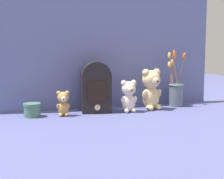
# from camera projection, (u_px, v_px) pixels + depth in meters

# --- Properties ---
(ground_plane) EXTENTS (4.00, 4.00, 0.00)m
(ground_plane) POSITION_uv_depth(u_px,v_px,m) (113.00, 112.00, 1.87)
(ground_plane) COLOR #4C5184
(backdrop_wall) EXTENTS (1.36, 0.02, 0.80)m
(backdrop_wall) POSITION_uv_depth(u_px,v_px,m) (104.00, 39.00, 1.98)
(backdrop_wall) COLOR slate
(backdrop_wall) RESTS_ON ground
(teddy_bear_large) EXTENTS (0.13, 0.12, 0.23)m
(teddy_bear_large) POSITION_uv_depth(u_px,v_px,m) (151.00, 88.00, 1.94)
(teddy_bear_large) COLOR #DBBC84
(teddy_bear_large) RESTS_ON ground
(teddy_bear_medium) EXTENTS (0.09, 0.09, 0.18)m
(teddy_bear_medium) POSITION_uv_depth(u_px,v_px,m) (129.00, 95.00, 1.87)
(teddy_bear_medium) COLOR beige
(teddy_bear_medium) RESTS_ON ground
(teddy_bear_small) EXTENTS (0.07, 0.07, 0.13)m
(teddy_bear_small) POSITION_uv_depth(u_px,v_px,m) (63.00, 103.00, 1.77)
(teddy_bear_small) COLOR tan
(teddy_bear_small) RESTS_ON ground
(flower_vase) EXTENTS (0.14, 0.11, 0.34)m
(flower_vase) POSITION_uv_depth(u_px,v_px,m) (176.00, 91.00, 2.05)
(flower_vase) COLOR slate
(flower_vase) RESTS_ON ground
(vintage_radio) EXTENTS (0.17, 0.14, 0.28)m
(vintage_radio) POSITION_uv_depth(u_px,v_px,m) (96.00, 86.00, 1.87)
(vintage_radio) COLOR black
(vintage_radio) RESTS_ON ground
(decorative_tin_tall) EXTENTS (0.09, 0.09, 0.07)m
(decorative_tin_tall) POSITION_uv_depth(u_px,v_px,m) (32.00, 110.00, 1.75)
(decorative_tin_tall) COLOR #47705B
(decorative_tin_tall) RESTS_ON ground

